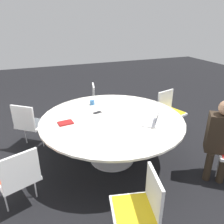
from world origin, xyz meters
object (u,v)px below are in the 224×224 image
at_px(chair_3, 29,122).
at_px(laptop, 153,120).
at_px(person_0, 221,135).
at_px(cell_phone, 97,113).
at_px(chair_5, 140,205).
at_px(coffee_cup, 92,103).
at_px(chair_4, 18,175).
at_px(chair_2, 100,100).
at_px(chair_1, 169,109).
at_px(spiral_notebook, 66,123).

height_order(chair_3, laptop, laptop).
xyz_separation_m(person_0, cell_phone, (1.22, 1.37, 0.05)).
height_order(chair_5, coffee_cup, chair_5).
distance_m(chair_4, coffee_cup, 1.76).
bearing_deg(chair_5, person_0, -58.04).
bearing_deg(chair_2, cell_phone, -6.35).
bearing_deg(chair_2, laptop, 20.14).
height_order(chair_4, chair_5, same).
xyz_separation_m(chair_1, chair_5, (-1.94, 1.68, 0.00)).
relative_size(chair_2, laptop, 2.07).
bearing_deg(laptop, cell_phone, -97.72).
height_order(laptop, coffee_cup, laptop).
xyz_separation_m(person_0, coffee_cup, (1.60, 1.34, 0.09)).
distance_m(chair_2, laptop, 1.88).
bearing_deg(person_0, chair_1, -60.08).
bearing_deg(chair_3, chair_2, 60.00).
distance_m(laptop, cell_phone, 0.92).
xyz_separation_m(chair_5, cell_phone, (1.73, -0.12, 0.25)).
bearing_deg(chair_3, spiral_notebook, -19.11).
xyz_separation_m(chair_2, chair_3, (-0.60, 1.48, 0.00)).
height_order(chair_3, spiral_notebook, chair_3).
height_order(laptop, spiral_notebook, laptop).
bearing_deg(chair_4, person_0, -28.19).
bearing_deg(chair_2, person_0, 34.49).
xyz_separation_m(chair_2, chair_5, (-2.92, 0.54, 0.00)).
bearing_deg(person_0, chair_4, 28.98).
bearing_deg(cell_phone, chair_3, 61.12).
relative_size(chair_2, person_0, 0.71).
height_order(chair_1, chair_2, same).
relative_size(chair_5, person_0, 0.71).
height_order(chair_1, chair_4, same).
bearing_deg(chair_1, chair_4, 4.35).
xyz_separation_m(chair_2, coffee_cup, (-0.82, 0.40, 0.29)).
xyz_separation_m(chair_1, chair_2, (0.98, 1.14, 0.00)).
distance_m(chair_3, coffee_cup, 1.14).
distance_m(chair_4, spiral_notebook, 0.96).
height_order(chair_1, laptop, laptop).
bearing_deg(chair_4, chair_3, 63.85).
distance_m(chair_2, coffee_cup, 0.95).
bearing_deg(chair_2, coffee_cup, -12.82).
distance_m(chair_3, cell_phone, 1.24).
distance_m(laptop, spiral_notebook, 1.28).
height_order(chair_3, chair_5, same).
xyz_separation_m(chair_1, coffee_cup, (0.17, 1.53, 0.29)).
relative_size(person_0, coffee_cup, 14.54).
xyz_separation_m(chair_5, spiral_notebook, (1.53, 0.43, 0.26)).
relative_size(chair_4, cell_phone, 5.46).
height_order(chair_4, spiral_notebook, chair_4).
distance_m(person_0, spiral_notebook, 2.17).
bearing_deg(chair_1, laptop, 27.30).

